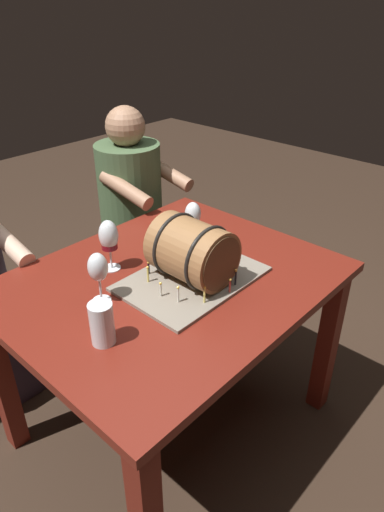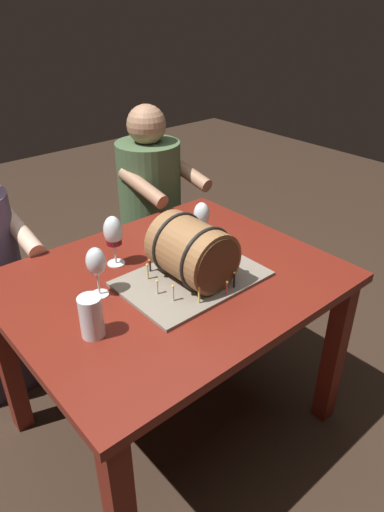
# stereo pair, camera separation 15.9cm
# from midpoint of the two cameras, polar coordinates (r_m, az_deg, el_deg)

# --- Properties ---
(ground_plane) EXTENTS (8.00, 8.00, 0.00)m
(ground_plane) POSITION_cam_midpoint_polar(r_m,az_deg,el_deg) (2.17, -4.48, -19.83)
(ground_plane) COLOR #332319
(dining_table) EXTENTS (1.16, 0.95, 0.76)m
(dining_table) POSITION_cam_midpoint_polar(r_m,az_deg,el_deg) (1.73, -5.32, -6.10)
(dining_table) COLOR maroon
(dining_table) RESTS_ON ground
(barrel_cake) EXTENTS (0.51, 0.35, 0.24)m
(barrel_cake) POSITION_cam_midpoint_polar(r_m,az_deg,el_deg) (1.59, -2.87, 0.10)
(barrel_cake) COLOR gray
(barrel_cake) RESTS_ON dining_table
(wine_glass_empty) EXTENTS (0.07, 0.07, 0.18)m
(wine_glass_empty) POSITION_cam_midpoint_polar(r_m,az_deg,el_deg) (1.52, -14.65, -1.62)
(wine_glass_empty) COLOR white
(wine_glass_empty) RESTS_ON dining_table
(wine_glass_white) EXTENTS (0.07, 0.07, 0.17)m
(wine_glass_white) POSITION_cam_midpoint_polar(r_m,az_deg,el_deg) (1.86, -2.35, 4.97)
(wine_glass_white) COLOR white
(wine_glass_white) RESTS_ON dining_table
(wine_glass_red) EXTENTS (0.07, 0.07, 0.20)m
(wine_glass_red) POSITION_cam_midpoint_polar(r_m,az_deg,el_deg) (1.69, -13.05, 2.18)
(wine_glass_red) COLOR white
(wine_glass_red) RESTS_ON dining_table
(beer_pint) EXTENTS (0.07, 0.07, 0.14)m
(beer_pint) POSITION_cam_midpoint_polar(r_m,az_deg,el_deg) (1.38, -14.47, -8.53)
(beer_pint) COLOR white
(beer_pint) RESTS_ON dining_table
(person_seated_right) EXTENTS (0.38, 0.47, 1.19)m
(person_seated_right) POSITION_cam_midpoint_polar(r_m,az_deg,el_deg) (2.51, -9.20, 3.54)
(person_seated_right) COLOR #2A3A24
(person_seated_right) RESTS_ON ground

